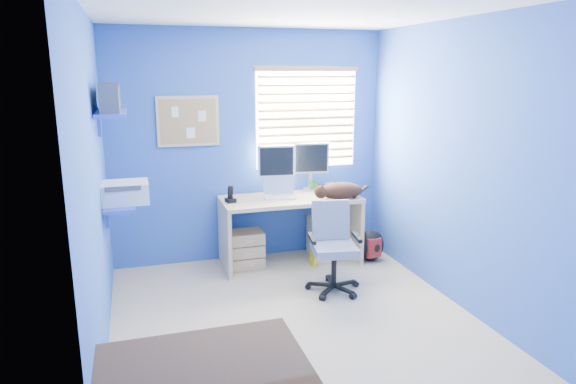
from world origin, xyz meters
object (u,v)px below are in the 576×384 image
object	(u,v)px
cat	(341,191)
tower_pc	(320,238)
laptop	(280,187)
office_chair	(333,258)
desk	(290,230)

from	to	relation	value
cat	tower_pc	size ratio (longest dim) A/B	1.07
laptop	office_chair	bearing A→B (deg)	-60.14
desk	tower_pc	world-z (taller)	desk
desk	cat	distance (m)	0.70
cat	office_chair	distance (m)	0.84
desk	office_chair	world-z (taller)	office_chair
laptop	cat	xyz separation A→B (m)	(0.61, -0.23, -0.02)
cat	tower_pc	bearing A→B (deg)	103.18
laptop	tower_pc	world-z (taller)	laptop
cat	tower_pc	distance (m)	0.67
tower_pc	office_chair	bearing A→B (deg)	-98.77
desk	tower_pc	distance (m)	0.40
tower_pc	office_chair	xyz separation A→B (m)	(-0.18, -0.86, 0.09)
tower_pc	cat	bearing A→B (deg)	-60.50
laptop	desk	bearing A→B (deg)	-3.86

